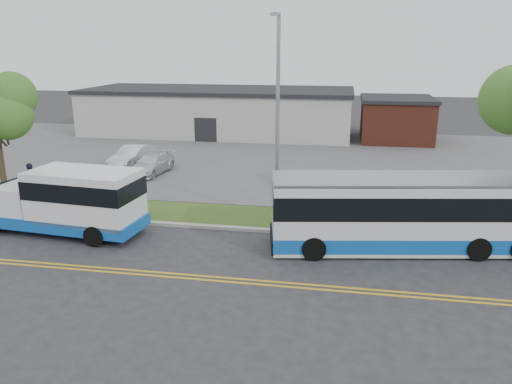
% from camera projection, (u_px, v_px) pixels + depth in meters
% --- Properties ---
extents(ground, '(140.00, 140.00, 0.00)m').
position_uv_depth(ground, '(201.00, 237.00, 22.29)').
color(ground, '#28282B').
rests_on(ground, ground).
extents(lane_line_north, '(70.00, 0.12, 0.01)m').
position_uv_depth(lane_line_north, '(172.00, 273.00, 18.65)').
color(lane_line_north, gold).
rests_on(lane_line_north, ground).
extents(lane_line_south, '(70.00, 0.12, 0.01)m').
position_uv_depth(lane_line_south, '(169.00, 277.00, 18.36)').
color(lane_line_south, gold).
rests_on(lane_line_south, ground).
extents(curb, '(80.00, 0.30, 0.15)m').
position_uv_depth(curb, '(208.00, 227.00, 23.30)').
color(curb, '#9E9B93').
rests_on(curb, ground).
extents(verge, '(80.00, 3.30, 0.10)m').
position_uv_depth(verge, '(217.00, 215.00, 25.01)').
color(verge, '#344A18').
rests_on(verge, ground).
extents(parking_lot, '(80.00, 25.00, 0.10)m').
position_uv_depth(parking_lot, '(263.00, 157.00, 38.33)').
color(parking_lot, '#4C4C4F').
rests_on(parking_lot, ground).
extents(commercial_building, '(25.40, 10.40, 4.35)m').
position_uv_depth(commercial_building, '(219.00, 111.00, 48.20)').
color(commercial_building, '#9E9E99').
rests_on(commercial_building, ground).
extents(brick_wing, '(6.30, 7.30, 3.90)m').
position_uv_depth(brick_wing, '(396.00, 119.00, 44.50)').
color(brick_wing, brown).
rests_on(brick_wing, ground).
extents(streetlight_near, '(0.35, 1.53, 9.50)m').
position_uv_depth(streetlight_near, '(277.00, 113.00, 22.89)').
color(streetlight_near, gray).
rests_on(streetlight_near, verge).
extents(shuttle_bus, '(7.91, 3.22, 2.96)m').
position_uv_depth(shuttle_bus, '(71.00, 199.00, 22.34)').
color(shuttle_bus, '#0F52AC').
rests_on(shuttle_bus, ground).
extents(transit_bus, '(11.39, 4.42, 3.09)m').
position_uv_depth(transit_bus, '(406.00, 213.00, 20.54)').
color(transit_bus, silver).
rests_on(transit_bus, ground).
extents(pedestrian, '(0.87, 0.75, 2.01)m').
position_uv_depth(pedestrian, '(31.00, 181.00, 27.29)').
color(pedestrian, black).
rests_on(pedestrian, verge).
extents(parked_car_a, '(2.07, 4.67, 1.49)m').
position_uv_depth(parked_car_a, '(133.00, 157.00, 34.56)').
color(parked_car_a, silver).
rests_on(parked_car_a, parking_lot).
extents(parked_car_b, '(2.23, 4.49, 1.26)m').
position_uv_depth(parked_car_b, '(152.00, 164.00, 32.86)').
color(parked_car_b, silver).
rests_on(parked_car_b, parking_lot).
extents(grocery_bag_left, '(0.32, 0.32, 0.32)m').
position_uv_depth(grocery_bag_left, '(25.00, 197.00, 27.34)').
color(grocery_bag_left, white).
rests_on(grocery_bag_left, verge).
extents(grocery_bag_right, '(0.32, 0.32, 0.32)m').
position_uv_depth(grocery_bag_right, '(40.00, 195.00, 27.71)').
color(grocery_bag_right, white).
rests_on(grocery_bag_right, verge).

